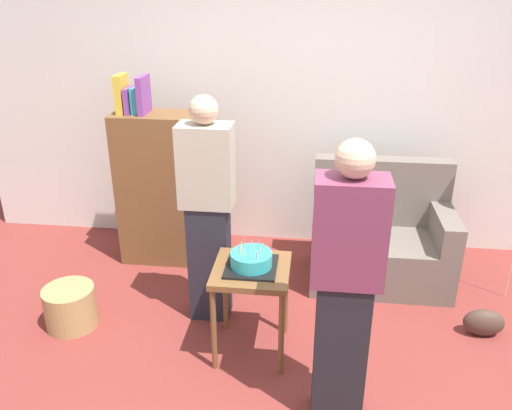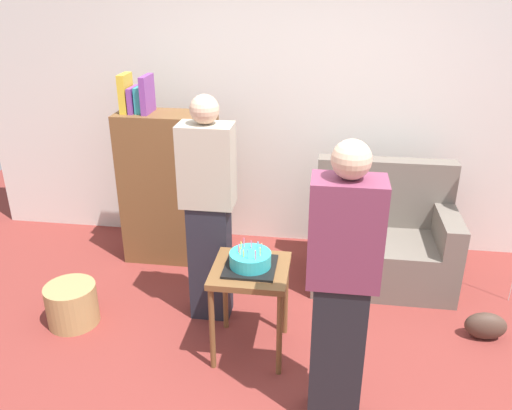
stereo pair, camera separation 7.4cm
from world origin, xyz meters
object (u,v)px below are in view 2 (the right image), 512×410
object	(u,v)px
side_table	(250,281)
birthday_cake	(250,261)
couch	(382,241)
wicker_basket	(72,304)
handbag	(486,326)
bookshelf	(169,186)
person_holding_cake	(341,290)
person_blowing_candles	(208,211)

from	to	relation	value
side_table	birthday_cake	bearing A→B (deg)	-69.57
couch	wicker_basket	bearing A→B (deg)	-157.11
handbag	wicker_basket	bearing A→B (deg)	-175.50
side_table	birthday_cake	distance (m)	0.15
side_table	wicker_basket	size ratio (longest dim) A/B	1.75
birthday_cake	side_table	bearing A→B (deg)	110.43
wicker_basket	bookshelf	bearing A→B (deg)	67.32
person_holding_cake	wicker_basket	xyz separation A→B (m)	(-1.86, 0.60, -0.68)
person_blowing_candles	side_table	bearing A→B (deg)	-65.92
bookshelf	wicker_basket	bearing A→B (deg)	-112.68
couch	birthday_cake	distance (m)	1.44
bookshelf	wicker_basket	xyz separation A→B (m)	(-0.44, -1.05, -0.52)
person_holding_cake	handbag	xyz separation A→B (m)	(1.04, 0.83, -0.73)
side_table	couch	bearing A→B (deg)	48.93
side_table	handbag	xyz separation A→B (m)	(1.58, 0.34, -0.43)
couch	wicker_basket	xyz separation A→B (m)	(-2.23, -0.94, -0.19)
wicker_basket	handbag	world-z (taller)	wicker_basket
bookshelf	side_table	world-z (taller)	bookshelf
person_blowing_candles	person_holding_cake	distance (m)	1.24
couch	wicker_basket	distance (m)	2.43
couch	birthday_cake	size ratio (longest dim) A/B	3.44
side_table	wicker_basket	distance (m)	1.37
birthday_cake	couch	bearing A→B (deg)	48.93
bookshelf	person_blowing_candles	bearing A→B (deg)	-56.43
handbag	person_blowing_candles	bearing A→B (deg)	179.15
person_blowing_candles	wicker_basket	distance (m)	1.21
wicker_basket	birthday_cake	bearing A→B (deg)	-4.91
bookshelf	side_table	size ratio (longest dim) A/B	2.54
birthday_cake	wicker_basket	distance (m)	1.42
person_holding_cake	bookshelf	bearing A→B (deg)	-49.90
bookshelf	birthday_cake	bearing A→B (deg)	-53.13
bookshelf	birthday_cake	xyz separation A→B (m)	(0.87, -1.16, 0.01)
birthday_cake	handbag	xyz separation A→B (m)	(1.58, 0.34, -0.58)
couch	handbag	bearing A→B (deg)	-47.12
side_table	person_holding_cake	bearing A→B (deg)	-41.88
handbag	bookshelf	bearing A→B (deg)	161.47
birthday_cake	handbag	distance (m)	1.72
person_blowing_candles	handbag	size ratio (longest dim) A/B	5.82
person_blowing_candles	person_holding_cake	xyz separation A→B (m)	(0.89, -0.86, 0.00)
side_table	handbag	size ratio (longest dim) A/B	2.25
side_table	wicker_basket	world-z (taller)	side_table
side_table	person_blowing_candles	bearing A→B (deg)	133.11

